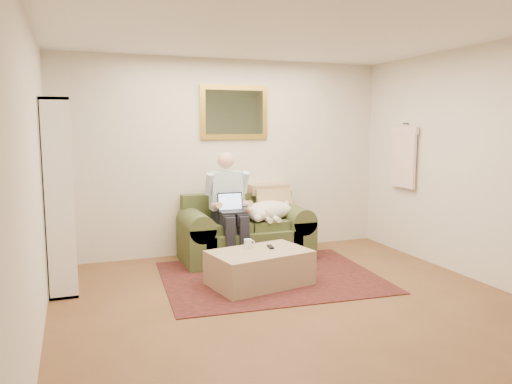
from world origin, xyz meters
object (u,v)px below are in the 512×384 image
laptop (232,207)px  coffee_mug (248,244)px  ottoman (260,268)px  bookshelf (60,195)px  sleeping_dog (269,210)px  sofa (245,237)px  seated_man (230,209)px

laptop → coffee_mug: 0.76m
ottoman → bookshelf: size_ratio=0.52×
sleeping_dog → coffee_mug: (-0.58, -0.83, -0.20)m
sofa → seated_man: bearing=-148.5°
sofa → ottoman: size_ratio=1.59×
seated_man → coffee_mug: 0.81m
laptop → coffee_mug: (-0.03, -0.70, -0.30)m
ottoman → seated_man: bearing=92.8°
sofa → bookshelf: (-2.21, -0.45, 0.71)m
sofa → bookshelf: bookshelf is taller
seated_man → bookshelf: size_ratio=0.70×
seated_man → ottoman: size_ratio=1.34×
laptop → bookshelf: bookshelf is taller
coffee_mug → ottoman: bearing=-64.4°
coffee_mug → seated_man: bearing=87.6°
seated_man → laptop: seated_man is taller
seated_man → sleeping_dog: size_ratio=2.04×
seated_man → ottoman: (0.04, -0.93, -0.51)m
sofa → laptop: 0.55m
sleeping_dog → coffee_mug: size_ratio=6.82×
seated_man → bookshelf: bookshelf is taller
bookshelf → sleeping_dog: bearing=8.2°
sofa → bookshelf: bearing=-168.6°
seated_man → sleeping_dog: 0.55m
sofa → coffee_mug: size_ratio=16.57×
seated_man → sleeping_dog: bearing=7.1°
ottoman → sleeping_dog: bearing=63.3°
sleeping_dog → ottoman: bearing=-116.7°
coffee_mug → bookshelf: size_ratio=0.05×
bookshelf → laptop: bearing=6.7°
sleeping_dog → sofa: bearing=164.3°
seated_man → sleeping_dog: (0.55, 0.07, -0.06)m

